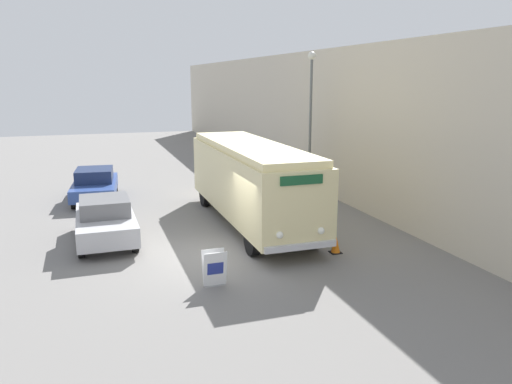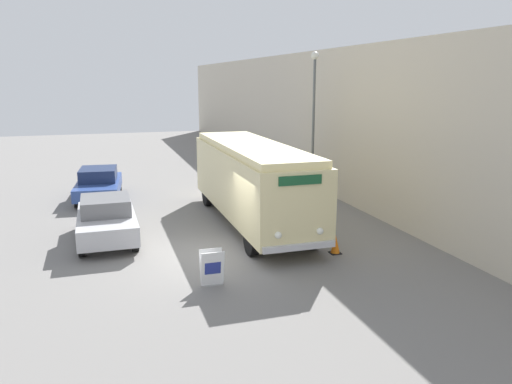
{
  "view_description": "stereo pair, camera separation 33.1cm",
  "coord_description": "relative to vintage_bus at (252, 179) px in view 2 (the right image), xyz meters",
  "views": [
    {
      "loc": [
        -3.58,
        -14.96,
        5.6
      ],
      "look_at": [
        1.7,
        0.69,
        1.86
      ],
      "focal_mm": 35.0,
      "sensor_mm": 36.0,
      "label": 1
    },
    {
      "loc": [
        -3.27,
        -15.07,
        5.6
      ],
      "look_at": [
        1.7,
        0.69,
        1.86
      ],
      "focal_mm": 35.0,
      "sensor_mm": 36.0,
      "label": 2
    }
  ],
  "objects": [
    {
      "name": "streetlamp",
      "position": [
        3.97,
        3.22,
        2.57
      ],
      "size": [
        0.36,
        0.36,
        6.82
      ],
      "color": "#595E60",
      "rests_on": "ground_plane"
    },
    {
      "name": "parked_car_near",
      "position": [
        -5.51,
        -0.45,
        -1.03
      ],
      "size": [
        1.97,
        4.23,
        1.56
      ],
      "rotation": [
        0.0,
        0.0,
        0.01
      ],
      "color": "black",
      "rests_on": "ground_plane"
    },
    {
      "name": "traffic_cone",
      "position": [
        1.6,
        -4.11,
        -1.49
      ],
      "size": [
        0.36,
        0.36,
        0.66
      ],
      "color": "black",
      "rests_on": "ground_plane"
    },
    {
      "name": "vintage_bus",
      "position": [
        0.0,
        0.0,
        0.0
      ],
      "size": [
        2.47,
        9.8,
        3.19
      ],
      "color": "black",
      "rests_on": "ground_plane"
    },
    {
      "name": "sign_board",
      "position": [
        -2.83,
        -5.41,
        -1.33
      ],
      "size": [
        0.65,
        0.38,
        1.01
      ],
      "color": "gray",
      "rests_on": "ground_plane"
    },
    {
      "name": "ground_plane",
      "position": [
        -2.3,
        -3.1,
        -1.82
      ],
      "size": [
        80.0,
        80.0,
        0.0
      ],
      "primitive_type": "plane",
      "color": "slate"
    },
    {
      "name": "parked_car_mid",
      "position": [
        -5.73,
        6.24,
        -1.06
      ],
      "size": [
        2.32,
        4.54,
        1.48
      ],
      "rotation": [
        0.0,
        0.0,
        -0.09
      ],
      "color": "black",
      "rests_on": "ground_plane"
    },
    {
      "name": "building_wall_right",
      "position": [
        5.3,
        6.9,
        1.7
      ],
      "size": [
        0.3,
        60.0,
        7.03
      ],
      "color": "beige",
      "rests_on": "ground_plane"
    }
  ]
}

